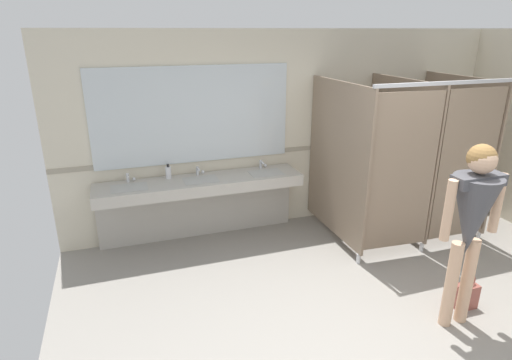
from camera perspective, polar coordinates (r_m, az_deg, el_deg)
name	(u,v)px	position (r m, az deg, el deg)	size (l,w,h in m)	color
ground_plane	(403,330)	(4.40, 19.29, -18.61)	(6.33, 5.61, 0.10)	gray
wall_back	(297,129)	(5.83, 5.53, 6.84)	(6.33, 0.12, 2.62)	beige
wall_back_tile_band	(298,149)	(5.84, 5.70, 4.23)	(6.33, 0.01, 0.06)	#9E937F
vanity_counter	(200,195)	(5.38, -7.62, -1.98)	(2.55, 0.52, 0.97)	#B2ADA3
mirror_panel	(193,115)	(5.29, -8.50, 8.68)	(2.45, 0.02, 1.19)	silver
bathroom_stalls	(407,157)	(5.63, 19.85, 2.93)	(1.86, 1.44, 2.08)	#84705B
person_standing	(472,215)	(4.06, 27.23, -4.25)	(0.60, 0.40, 1.73)	#DBAD89
handbag	(466,295)	(4.75, 26.55, -13.82)	(0.22, 0.13, 0.38)	#934C42
soap_dispenser	(168,172)	(5.30, -11.79, 1.02)	(0.07, 0.07, 0.18)	white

